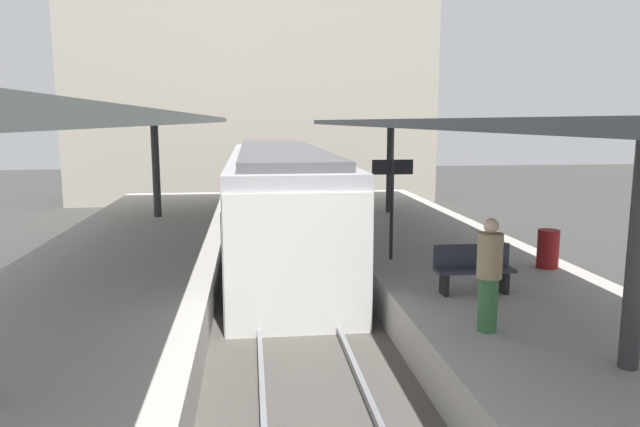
# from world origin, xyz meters

# --- Properties ---
(ground_plane) EXTENTS (80.00, 80.00, 0.00)m
(ground_plane) POSITION_xyz_m (0.00, 0.00, 0.00)
(ground_plane) COLOR #383835
(platform_left) EXTENTS (4.40, 28.00, 1.00)m
(platform_left) POSITION_xyz_m (-3.80, 0.00, 0.50)
(platform_left) COLOR #ADA8A0
(platform_left) RESTS_ON ground_plane
(platform_right) EXTENTS (4.40, 28.00, 1.00)m
(platform_right) POSITION_xyz_m (3.80, 0.00, 0.50)
(platform_right) COLOR #ADA8A0
(platform_right) RESTS_ON ground_plane
(track_ballast) EXTENTS (3.20, 28.00, 0.20)m
(track_ballast) POSITION_xyz_m (0.00, 0.00, 0.10)
(track_ballast) COLOR #4C4742
(track_ballast) RESTS_ON ground_plane
(rail_near_side) EXTENTS (0.08, 28.00, 0.14)m
(rail_near_side) POSITION_xyz_m (-0.72, 0.00, 0.27)
(rail_near_side) COLOR slate
(rail_near_side) RESTS_ON track_ballast
(rail_far_side) EXTENTS (0.08, 28.00, 0.14)m
(rail_far_side) POSITION_xyz_m (0.72, 0.00, 0.27)
(rail_far_side) COLOR slate
(rail_far_side) RESTS_ON track_ballast
(commuter_train) EXTENTS (2.78, 13.85, 3.10)m
(commuter_train) POSITION_xyz_m (0.00, 5.67, 1.73)
(commuter_train) COLOR #ADADB2
(commuter_train) RESTS_ON track_ballast
(canopy_left) EXTENTS (4.18, 21.00, 3.16)m
(canopy_left) POSITION_xyz_m (-3.80, 1.40, 4.04)
(canopy_left) COLOR #333335
(canopy_left) RESTS_ON platform_left
(canopy_right) EXTENTS (4.18, 21.00, 3.07)m
(canopy_right) POSITION_xyz_m (3.80, 1.40, 3.96)
(canopy_right) COLOR #333335
(canopy_right) RESTS_ON platform_right
(platform_bench) EXTENTS (1.40, 0.41, 0.86)m
(platform_bench) POSITION_xyz_m (3.08, -1.57, 1.46)
(platform_bench) COLOR black
(platform_bench) RESTS_ON platform_right
(platform_sign) EXTENTS (0.90, 0.08, 2.21)m
(platform_sign) POSITION_xyz_m (2.24, 1.09, 2.62)
(platform_sign) COLOR #262628
(platform_sign) RESTS_ON platform_right
(litter_bin) EXTENTS (0.44, 0.44, 0.80)m
(litter_bin) POSITION_xyz_m (5.32, -0.02, 1.40)
(litter_bin) COLOR maroon
(litter_bin) RESTS_ON platform_right
(passenger_near_bench) EXTENTS (0.36, 0.36, 1.67)m
(passenger_near_bench) POSITION_xyz_m (2.57, -3.46, 1.87)
(passenger_near_bench) COLOR #386B3D
(passenger_near_bench) RESTS_ON platform_right
(station_building_backdrop) EXTENTS (18.00, 6.00, 11.00)m
(station_building_backdrop) POSITION_xyz_m (-0.57, 20.00, 5.50)
(station_building_backdrop) COLOR #A89E8E
(station_building_backdrop) RESTS_ON ground_plane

